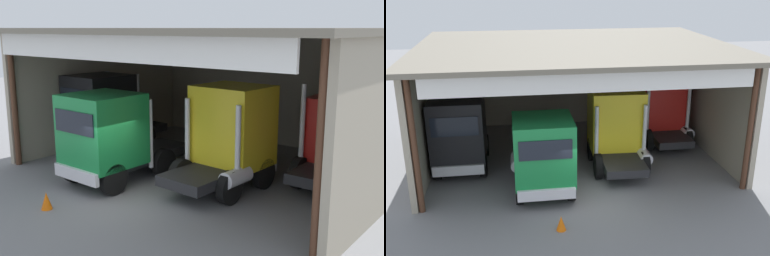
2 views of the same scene
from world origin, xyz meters
The scene contains 9 objects.
ground_plane centered at (0.00, 0.00, 0.00)m, with size 80.00×80.00×0.00m, color slate.
workshop_shed centered at (0.00, 5.99, 3.90)m, with size 14.36×11.17×5.64m.
truck_black_yard_outside centered at (-5.44, 3.86, 1.89)m, with size 2.48×5.02×3.59m.
truck_green_center_right_bay centered at (-1.85, 1.10, 1.76)m, with size 2.54×5.31×3.36m.
truck_yellow_left_bay centered at (1.83, 3.45, 1.92)m, with size 2.64×4.31×3.67m.
truck_red_center_left_bay centered at (4.91, 6.27, 1.75)m, with size 2.58×4.42×3.75m.
oil_drum centered at (3.04, 8.99, 0.45)m, with size 0.58×0.58×0.91m, color gold.
tool_cart centered at (-1.45, 9.09, 0.50)m, with size 0.90×0.60×1.00m, color black.
traffic_cone centered at (-1.44, -1.97, 0.28)m, with size 0.36×0.36×0.56m, color orange.
Camera 2 is at (-2.93, -15.97, 8.83)m, focal length 42.04 mm.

